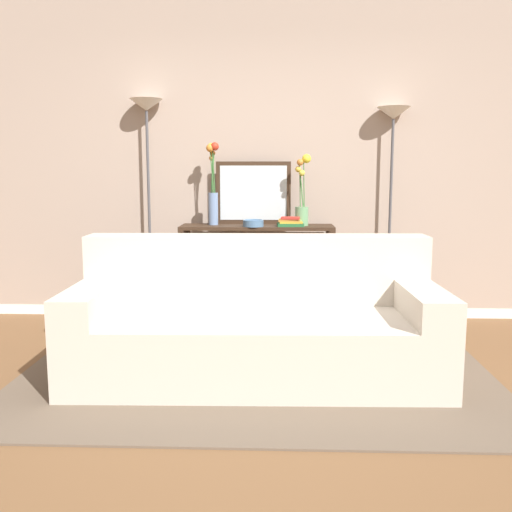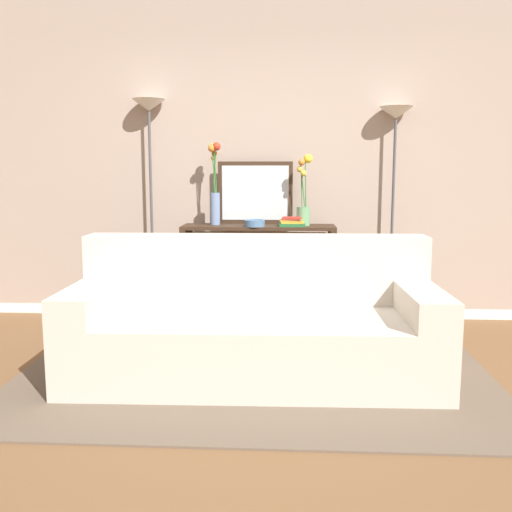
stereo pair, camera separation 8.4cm
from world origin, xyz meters
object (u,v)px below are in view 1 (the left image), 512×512
at_px(console_table, 257,257).
at_px(vase_short_flowers, 302,200).
at_px(fruit_bowl, 253,223).
at_px(floor_lamp_left, 147,148).
at_px(wall_mirror, 253,193).
at_px(vase_tall_flowers, 213,187).
at_px(floor_lamp_right, 392,155).
at_px(book_stack, 290,222).
at_px(couch, 256,328).
at_px(book_row_under_console, 210,317).

distance_m(console_table, vase_short_flowers, 0.61).
height_order(console_table, fruit_bowl, fruit_bowl).
bearing_deg(console_table, floor_lamp_left, 171.53).
bearing_deg(vase_short_flowers, fruit_bowl, -165.34).
xyz_separation_m(wall_mirror, vase_short_flowers, (0.42, -0.16, -0.06)).
relative_size(vase_tall_flowers, fruit_bowl, 4.07).
relative_size(floor_lamp_right, wall_mirror, 2.85).
relative_size(console_table, book_stack, 5.75).
bearing_deg(couch, console_table, 91.80).
xyz_separation_m(console_table, book_stack, (0.28, -0.08, 0.30)).
bearing_deg(floor_lamp_right, vase_short_flowers, -169.09).
distance_m(console_table, vase_tall_flowers, 0.70).
distance_m(console_table, floor_lamp_right, 1.44).
bearing_deg(fruit_bowl, vase_tall_flowers, 156.92).
height_order(fruit_bowl, book_stack, book_stack).
relative_size(vase_tall_flowers, vase_short_flowers, 1.17).
bearing_deg(book_row_under_console, console_table, 0.00).
xyz_separation_m(wall_mirror, book_stack, (0.32, -0.23, -0.23)).
distance_m(vase_short_flowers, book_stack, 0.22).
xyz_separation_m(couch, book_stack, (0.24, 1.18, 0.58)).
bearing_deg(fruit_bowl, floor_lamp_right, 12.22).
bearing_deg(console_table, floor_lamp_right, 7.06).
xyz_separation_m(vase_tall_flowers, fruit_bowl, (0.35, -0.15, -0.29)).
xyz_separation_m(couch, book_row_under_console, (-0.45, 1.25, -0.25)).
distance_m(floor_lamp_left, book_row_under_console, 1.56).
relative_size(floor_lamp_right, vase_short_flowers, 3.10).
distance_m(couch, vase_short_flowers, 1.50).
height_order(floor_lamp_right, fruit_bowl, floor_lamp_right).
relative_size(console_table, book_row_under_console, 5.14).
height_order(floor_lamp_left, wall_mirror, floor_lamp_left).
height_order(book_stack, book_row_under_console, book_stack).
relative_size(wall_mirror, book_stack, 2.88).
distance_m(floor_lamp_right, vase_tall_flowers, 1.55).
xyz_separation_m(floor_lamp_right, book_row_under_console, (-1.55, -0.14, -1.39)).
bearing_deg(vase_tall_flowers, floor_lamp_right, 3.94).
distance_m(floor_lamp_right, vase_short_flowers, 0.87).
distance_m(floor_lamp_left, wall_mirror, 0.99).
relative_size(floor_lamp_right, book_row_under_console, 7.34).
bearing_deg(book_stack, book_row_under_console, 173.47).
height_order(console_table, floor_lamp_left, floor_lamp_left).
xyz_separation_m(floor_lamp_left, floor_lamp_right, (2.09, -0.00, -0.06)).
relative_size(floor_lamp_left, vase_tall_flowers, 2.77).
bearing_deg(fruit_bowl, wall_mirror, 92.22).
xyz_separation_m(vase_tall_flowers, book_row_under_console, (-0.03, -0.04, -1.12)).
xyz_separation_m(floor_lamp_left, vase_tall_flowers, (0.57, -0.10, -0.33)).
bearing_deg(vase_tall_flowers, console_table, -5.62).
bearing_deg(fruit_bowl, book_row_under_console, 163.63).
bearing_deg(wall_mirror, vase_short_flowers, -20.54).
xyz_separation_m(couch, vase_short_flowers, (0.34, 1.25, 0.76)).
relative_size(console_table, vase_tall_flowers, 1.86).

